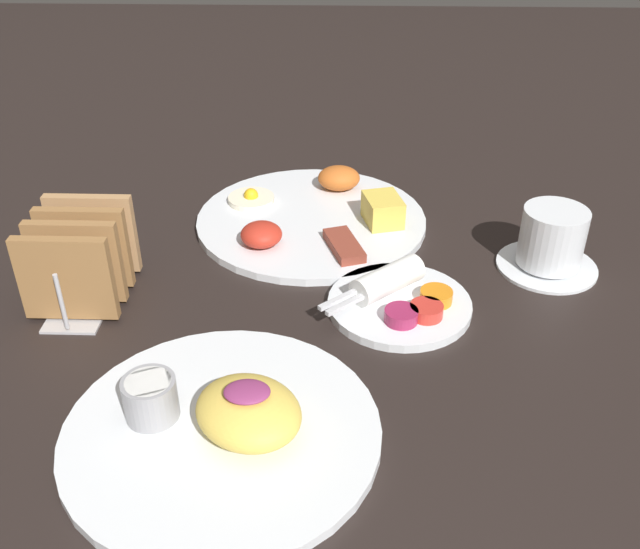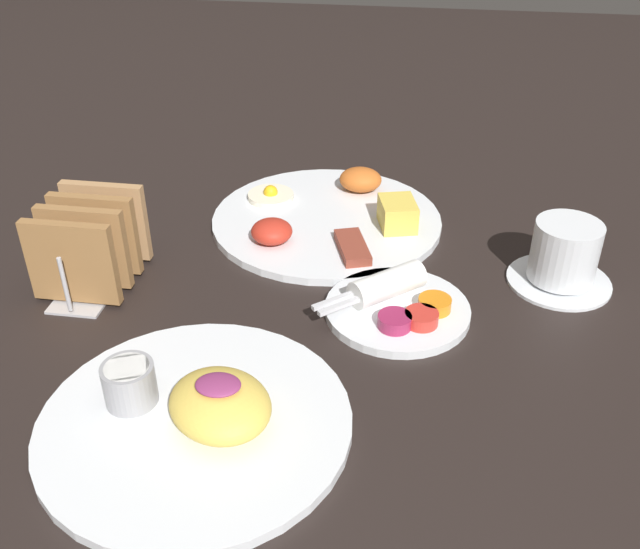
% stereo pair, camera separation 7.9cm
% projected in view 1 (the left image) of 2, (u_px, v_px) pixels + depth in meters
% --- Properties ---
extents(ground_plane, '(3.00, 3.00, 0.00)m').
position_uv_depth(ground_plane, '(271.00, 306.00, 0.80)').
color(ground_plane, black).
extents(plate_breakfast, '(0.31, 0.31, 0.05)m').
position_uv_depth(plate_breakfast, '(314.00, 217.00, 0.95)').
color(plate_breakfast, white).
rests_on(plate_breakfast, ground_plane).
extents(plate_condiments, '(0.17, 0.16, 0.04)m').
position_uv_depth(plate_condiments, '(399.00, 299.00, 0.79)').
color(plate_condiments, white).
rests_on(plate_condiments, ground_plane).
extents(plate_foreground, '(0.28, 0.28, 0.06)m').
position_uv_depth(plate_foreground, '(223.00, 423.00, 0.62)').
color(plate_foreground, white).
rests_on(plate_foreground, ground_plane).
extents(toast_rack, '(0.10, 0.15, 0.10)m').
position_uv_depth(toast_rack, '(81.00, 259.00, 0.79)').
color(toast_rack, '#B7B7BC').
rests_on(toast_rack, ground_plane).
extents(coffee_cup, '(0.12, 0.12, 0.08)m').
position_uv_depth(coffee_cup, '(551.00, 242.00, 0.84)').
color(coffee_cup, white).
rests_on(coffee_cup, ground_plane).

